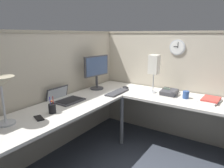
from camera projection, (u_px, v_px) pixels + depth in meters
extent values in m
plane|color=#383D47|center=(126.00, 152.00, 2.75)|extent=(6.80, 6.80, 0.00)
cube|color=#B7AD99|center=(56.00, 93.00, 2.73)|extent=(2.57, 0.10, 1.55)
cube|color=gray|center=(52.00, 32.00, 2.54)|extent=(2.57, 0.12, 0.03)
cube|color=#B7AD99|center=(170.00, 85.00, 3.12)|extent=(0.10, 2.37, 1.55)
cube|color=gray|center=(174.00, 32.00, 2.93)|extent=(0.12, 2.37, 0.03)
cube|color=beige|center=(78.00, 102.00, 2.52)|extent=(2.35, 0.66, 0.03)
cube|color=beige|center=(185.00, 100.00, 2.63)|extent=(0.66, 1.49, 0.03)
cylinder|color=slate|center=(122.00, 121.00, 2.88)|extent=(0.05, 0.05, 0.70)
cylinder|color=#38383D|center=(97.00, 88.00, 3.09)|extent=(0.20, 0.20, 0.02)
cylinder|color=#38383D|center=(97.00, 82.00, 3.07)|extent=(0.04, 0.04, 0.20)
cube|color=#38383D|center=(96.00, 66.00, 3.01)|extent=(0.46, 0.09, 0.30)
cube|color=#384C72|center=(97.00, 66.00, 3.00)|extent=(0.42, 0.06, 0.26)
cube|color=#38383D|center=(70.00, 101.00, 2.52)|extent=(0.34, 0.24, 0.02)
cube|color=black|center=(70.00, 100.00, 2.51)|extent=(0.29, 0.18, 0.00)
cube|color=#38383D|center=(57.00, 95.00, 2.63)|extent=(0.34, 0.07, 0.22)
cube|color=silver|center=(57.00, 95.00, 2.63)|extent=(0.31, 0.06, 0.18)
cube|color=#38383D|center=(117.00, 92.00, 2.87)|extent=(0.43, 0.15, 0.02)
ellipsoid|color=black|center=(125.00, 87.00, 3.11)|extent=(0.06, 0.10, 0.03)
cylinder|color=#B7BABF|center=(6.00, 123.00, 1.88)|extent=(0.17, 0.17, 0.02)
cylinder|color=#B7BABF|center=(3.00, 103.00, 1.84)|extent=(0.02, 0.02, 0.38)
cone|color=#B2A88C|center=(0.00, 82.00, 1.79)|extent=(0.24, 0.24, 0.09)
cylinder|color=black|center=(52.00, 109.00, 2.13)|extent=(0.08, 0.08, 0.10)
cylinder|color=#1E1EB2|center=(50.00, 103.00, 2.11)|extent=(0.01, 0.02, 0.13)
cylinder|color=#B21E1E|center=(53.00, 102.00, 2.13)|extent=(0.01, 0.01, 0.13)
cylinder|color=#D8591E|center=(51.00, 101.00, 2.13)|extent=(0.03, 0.03, 0.01)
cube|color=black|center=(39.00, 118.00, 2.01)|extent=(0.12, 0.16, 0.01)
cube|color=#38383D|center=(169.00, 92.00, 2.77)|extent=(0.20, 0.21, 0.10)
cube|color=#8CA58C|center=(167.00, 89.00, 2.78)|extent=(0.02, 0.09, 0.04)
cube|color=#38383D|center=(175.00, 92.00, 2.72)|extent=(0.19, 0.05, 0.04)
cube|color=silver|center=(210.00, 101.00, 2.50)|extent=(0.31, 0.26, 0.02)
cube|color=#BF3F38|center=(211.00, 99.00, 2.50)|extent=(0.27, 0.20, 0.02)
cylinder|color=#B7BABF|center=(153.00, 92.00, 2.91)|extent=(0.11, 0.11, 0.01)
cylinder|color=#B7BABF|center=(153.00, 83.00, 2.87)|extent=(0.02, 0.02, 0.27)
cube|color=silver|center=(154.00, 64.00, 2.81)|extent=(0.13, 0.13, 0.26)
cylinder|color=#2D4C8C|center=(186.00, 95.00, 2.62)|extent=(0.08, 0.08, 0.10)
cylinder|color=#B7BABF|center=(177.00, 47.00, 2.90)|extent=(0.03, 0.22, 0.22)
cylinder|color=white|center=(177.00, 47.00, 2.88)|extent=(0.00, 0.19, 0.19)
cube|color=black|center=(176.00, 47.00, 2.89)|extent=(0.00, 0.06, 0.01)
cube|color=black|center=(178.00, 45.00, 2.87)|extent=(0.00, 0.01, 0.08)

